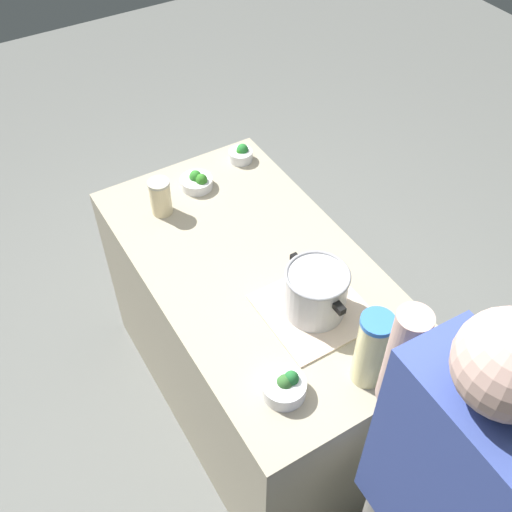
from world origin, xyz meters
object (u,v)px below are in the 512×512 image
object	(u,v)px
cooking_pot	(316,291)
broccoli_bowl_front	(285,386)
broccoli_bowl_center	(197,181)
broccoli_bowl_back	(241,154)
mason_jar	(160,197)
lemonade_pitcher	(372,349)
person_cook	(430,511)

from	to	relation	value
cooking_pot	broccoli_bowl_front	size ratio (longest dim) A/B	2.08
broccoli_bowl_center	broccoli_bowl_back	size ratio (longest dim) A/B	1.29
mason_jar	broccoli_bowl_center	size ratio (longest dim) A/B	1.14
lemonade_pitcher	broccoli_bowl_back	world-z (taller)	lemonade_pitcher
broccoli_bowl_front	broccoli_bowl_center	xyz separation A→B (m)	(-0.98, 0.21, -0.01)
lemonade_pitcher	person_cook	size ratio (longest dim) A/B	0.16
broccoli_bowl_center	person_cook	size ratio (longest dim) A/B	0.08
broccoli_bowl_front	person_cook	xyz separation A→B (m)	(0.50, 0.11, 0.03)
mason_jar	broccoli_bowl_center	world-z (taller)	mason_jar
broccoli_bowl_center	mason_jar	bearing A→B (deg)	-71.12
broccoli_bowl_center	person_cook	bearing A→B (deg)	-4.13
broccoli_bowl_center	broccoli_bowl_back	distance (m)	0.25
lemonade_pitcher	mason_jar	size ratio (longest dim) A/B	1.86
mason_jar	broccoli_bowl_front	xyz separation A→B (m)	(0.92, -0.03, -0.04)
cooking_pot	person_cook	bearing A→B (deg)	-11.74
lemonade_pitcher	broccoli_bowl_back	bearing A→B (deg)	169.31
cooking_pot	mason_jar	xyz separation A→B (m)	(-0.71, -0.23, -0.02)
broccoli_bowl_back	broccoli_bowl_center	bearing A→B (deg)	-75.26
lemonade_pitcher	broccoli_bowl_front	world-z (taller)	lemonade_pitcher
cooking_pot	broccoli_bowl_front	distance (m)	0.34
broccoli_bowl_front	cooking_pot	bearing A→B (deg)	129.69
mason_jar	broccoli_bowl_front	distance (m)	0.92
broccoli_bowl_front	person_cook	distance (m)	0.51
mason_jar	broccoli_bowl_back	distance (m)	0.45
broccoli_bowl_back	cooking_pot	bearing A→B (deg)	-13.61
mason_jar	person_cook	size ratio (longest dim) A/B	0.09
lemonade_pitcher	person_cook	xyz separation A→B (m)	(0.42, -0.14, -0.08)
broccoli_bowl_front	lemonade_pitcher	bearing A→B (deg)	71.81
mason_jar	person_cook	bearing A→B (deg)	3.16
lemonade_pitcher	mason_jar	bearing A→B (deg)	-167.82
mason_jar	broccoli_bowl_front	bearing A→B (deg)	-1.72
mason_jar	broccoli_bowl_center	xyz separation A→B (m)	(-0.06, 0.19, -0.05)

